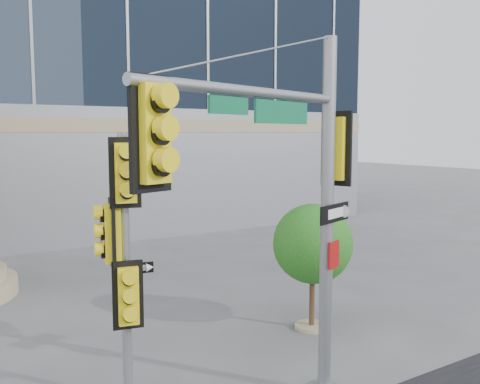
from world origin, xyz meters
TOP-DOWN VIEW (x-y plane):
  - ground at (0.00, 0.00)m, footprint 120.00×120.00m
  - main_signal_pole at (-1.43, -1.89)m, footprint 4.88×2.06m
  - secondary_signal_pole at (-3.57, 0.13)m, footprint 0.84×0.74m
  - street_tree at (1.73, 1.22)m, footprint 2.02×1.97m

SIDE VIEW (x-z plane):
  - ground at x=0.00m, z-range 0.00..0.00m
  - street_tree at x=1.73m, z-range 0.50..3.64m
  - secondary_signal_pole at x=-3.57m, z-range 0.43..5.29m
  - main_signal_pole at x=-1.43m, z-range 0.78..7.32m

